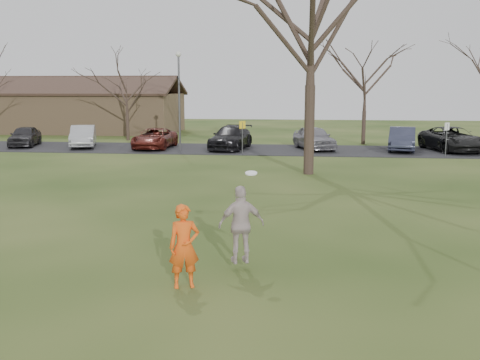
{
  "coord_description": "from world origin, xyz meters",
  "views": [
    {
      "loc": [
        1.84,
        -11.48,
        4.12
      ],
      "look_at": [
        0.0,
        4.0,
        1.5
      ],
      "focal_mm": 41.47,
      "sensor_mm": 36.0,
      "label": 1
    }
  ],
  "objects_px": {
    "car_2": "(155,138)",
    "car_4": "(314,138)",
    "car_5": "(402,139)",
    "building": "(69,111)",
    "car_6": "(452,139)",
    "car_3": "(231,138)",
    "car_1": "(83,136)",
    "car_0": "(25,136)",
    "player_defender": "(184,246)",
    "big_tree": "(311,23)",
    "lamp_post": "(179,89)",
    "catching_play": "(241,224)"
  },
  "relations": [
    {
      "from": "car_2",
      "to": "lamp_post",
      "type": "distance_m",
      "value": 4.56
    },
    {
      "from": "car_5",
      "to": "lamp_post",
      "type": "xyz_separation_m",
      "value": [
        -14.04,
        -2.79,
        3.17
      ]
    },
    {
      "from": "car_2",
      "to": "car_4",
      "type": "height_order",
      "value": "car_4"
    },
    {
      "from": "car_3",
      "to": "car_6",
      "type": "distance_m",
      "value": 14.34
    },
    {
      "from": "car_4",
      "to": "catching_play",
      "type": "distance_m",
      "value": 24.88
    },
    {
      "from": "car_4",
      "to": "car_6",
      "type": "height_order",
      "value": "car_6"
    },
    {
      "from": "car_1",
      "to": "car_3",
      "type": "relative_size",
      "value": 0.86
    },
    {
      "from": "car_5",
      "to": "car_6",
      "type": "relative_size",
      "value": 0.83
    },
    {
      "from": "car_1",
      "to": "car_3",
      "type": "xyz_separation_m",
      "value": [
        10.24,
        0.03,
        0.01
      ]
    },
    {
      "from": "car_2",
      "to": "car_3",
      "type": "distance_m",
      "value": 5.15
    },
    {
      "from": "player_defender",
      "to": "car_2",
      "type": "relative_size",
      "value": 0.36
    },
    {
      "from": "car_5",
      "to": "building",
      "type": "xyz_separation_m",
      "value": [
        -28.04,
        12.71,
        1.14
      ]
    },
    {
      "from": "player_defender",
      "to": "car_3",
      "type": "relative_size",
      "value": 0.34
    },
    {
      "from": "car_4",
      "to": "car_5",
      "type": "bearing_deg",
      "value": -20.47
    },
    {
      "from": "catching_play",
      "to": "lamp_post",
      "type": "bearing_deg",
      "value": 106.36
    },
    {
      "from": "car_5",
      "to": "car_6",
      "type": "xyz_separation_m",
      "value": [
        3.17,
        0.25,
        0.01
      ]
    },
    {
      "from": "car_2",
      "to": "car_5",
      "type": "relative_size",
      "value": 1.05
    },
    {
      "from": "big_tree",
      "to": "lamp_post",
      "type": "bearing_deg",
      "value": 136.85
    },
    {
      "from": "big_tree",
      "to": "car_0",
      "type": "bearing_deg",
      "value": 152.9
    },
    {
      "from": "car_2",
      "to": "car_4",
      "type": "xyz_separation_m",
      "value": [
        10.65,
        0.61,
        0.1
      ]
    },
    {
      "from": "car_5",
      "to": "catching_play",
      "type": "distance_m",
      "value": 25.87
    },
    {
      "from": "car_4",
      "to": "big_tree",
      "type": "height_order",
      "value": "big_tree"
    },
    {
      "from": "car_6",
      "to": "catching_play",
      "type": "xyz_separation_m",
      "value": [
        -10.78,
        -24.97,
        0.26
      ]
    },
    {
      "from": "car_0",
      "to": "big_tree",
      "type": "bearing_deg",
      "value": -41.56
    },
    {
      "from": "car_1",
      "to": "car_4",
      "type": "xyz_separation_m",
      "value": [
        15.74,
        0.42,
        0.03
      ]
    },
    {
      "from": "car_4",
      "to": "big_tree",
      "type": "xyz_separation_m",
      "value": [
        -0.39,
        -10.37,
        6.19
      ]
    },
    {
      "from": "player_defender",
      "to": "car_0",
      "type": "height_order",
      "value": "player_defender"
    },
    {
      "from": "car_3",
      "to": "catching_play",
      "type": "xyz_separation_m",
      "value": [
        3.56,
        -24.41,
        0.27
      ]
    },
    {
      "from": "car_4",
      "to": "catching_play",
      "type": "xyz_separation_m",
      "value": [
        -1.95,
        -24.8,
        0.26
      ]
    },
    {
      "from": "car_1",
      "to": "car_4",
      "type": "bearing_deg",
      "value": -17.2
    },
    {
      "from": "car_6",
      "to": "car_2",
      "type": "bearing_deg",
      "value": 169.91
    },
    {
      "from": "car_0",
      "to": "car_2",
      "type": "bearing_deg",
      "value": -16.22
    },
    {
      "from": "car_0",
      "to": "car_1",
      "type": "height_order",
      "value": "car_1"
    },
    {
      "from": "car_6",
      "to": "car_1",
      "type": "bearing_deg",
      "value": 169.0
    },
    {
      "from": "car_2",
      "to": "car_6",
      "type": "height_order",
      "value": "car_6"
    },
    {
      "from": "car_4",
      "to": "catching_play",
      "type": "relative_size",
      "value": 2.15
    },
    {
      "from": "car_1",
      "to": "car_2",
      "type": "distance_m",
      "value": 5.1
    },
    {
      "from": "catching_play",
      "to": "car_5",
      "type": "bearing_deg",
      "value": 72.91
    },
    {
      "from": "car_2",
      "to": "player_defender",
      "type": "bearing_deg",
      "value": -72.63
    },
    {
      "from": "player_defender",
      "to": "car_2",
      "type": "height_order",
      "value": "player_defender"
    },
    {
      "from": "car_4",
      "to": "car_5",
      "type": "relative_size",
      "value": 0.98
    },
    {
      "from": "player_defender",
      "to": "car_4",
      "type": "height_order",
      "value": "player_defender"
    },
    {
      "from": "player_defender",
      "to": "car_6",
      "type": "xyz_separation_m",
      "value": [
        11.82,
        26.18,
        -0.07
      ]
    },
    {
      "from": "car_3",
      "to": "car_4",
      "type": "relative_size",
      "value": 1.15
    },
    {
      "from": "car_0",
      "to": "car_4",
      "type": "relative_size",
      "value": 0.91
    },
    {
      "from": "car_3",
      "to": "building",
      "type": "distance_m",
      "value": 21.35
    },
    {
      "from": "car_6",
      "to": "lamp_post",
      "type": "bearing_deg",
      "value": 177.62
    },
    {
      "from": "car_4",
      "to": "big_tree",
      "type": "distance_m",
      "value": 12.08
    },
    {
      "from": "car_2",
      "to": "big_tree",
      "type": "height_order",
      "value": "big_tree"
    },
    {
      "from": "car_2",
      "to": "car_6",
      "type": "bearing_deg",
      "value": 2.89
    }
  ]
}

